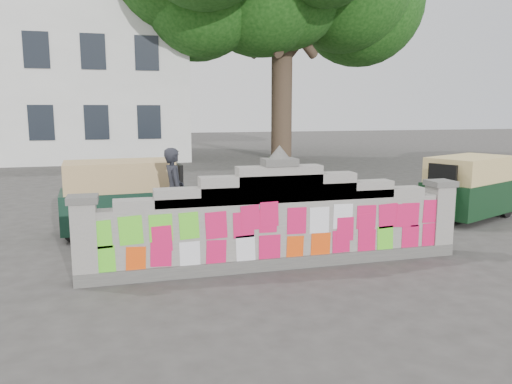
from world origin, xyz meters
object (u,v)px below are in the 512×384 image
(cyclist_rider, at_px, (174,203))
(rickshaw_right, at_px, (467,187))
(rickshaw_left, at_px, (124,196))
(cyclist_bike, at_px, (175,220))
(pedestrian, at_px, (271,190))

(cyclist_rider, relative_size, rickshaw_right, 0.59)
(rickshaw_left, bearing_deg, cyclist_bike, -56.19)
(cyclist_rider, xyz_separation_m, rickshaw_left, (-0.92, 1.20, -0.02))
(cyclist_bike, distance_m, cyclist_rider, 0.33)
(cyclist_rider, relative_size, pedestrian, 1.07)
(rickshaw_left, xyz_separation_m, rickshaw_right, (7.84, -0.74, -0.02))
(pedestrian, distance_m, rickshaw_left, 3.30)
(cyclist_bike, bearing_deg, pedestrian, -66.62)
(rickshaw_left, height_order, rickshaw_right, rickshaw_left)
(cyclist_rider, bearing_deg, rickshaw_right, -93.62)
(rickshaw_left, bearing_deg, rickshaw_right, -8.94)
(cyclist_rider, height_order, rickshaw_left, cyclist_rider)
(cyclist_rider, distance_m, rickshaw_left, 1.51)
(rickshaw_right, bearing_deg, rickshaw_left, -29.02)
(rickshaw_left, distance_m, rickshaw_right, 7.88)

